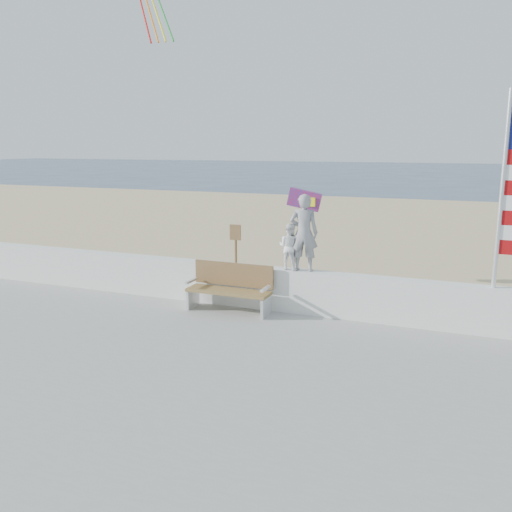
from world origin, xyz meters
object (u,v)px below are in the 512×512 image
object	(u,v)px
adult	(304,233)
child	(289,247)
bench	(230,287)
flag	(511,182)

from	to	relation	value
adult	child	distance (m)	0.44
adult	bench	xyz separation A→B (m)	(-1.46, -0.45, -1.19)
child	bench	bearing A→B (deg)	29.13
child	adult	bearing A→B (deg)	-172.39
bench	flag	bearing A→B (deg)	4.98
adult	bench	bearing A→B (deg)	9.02
child	flag	world-z (taller)	flag
bench	adult	bearing A→B (deg)	17.31
adult	flag	world-z (taller)	flag
bench	child	bearing A→B (deg)	21.53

